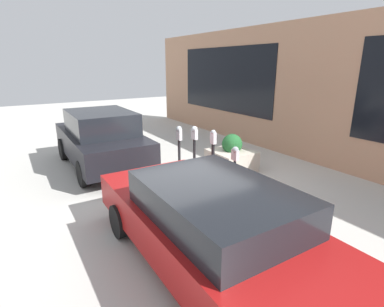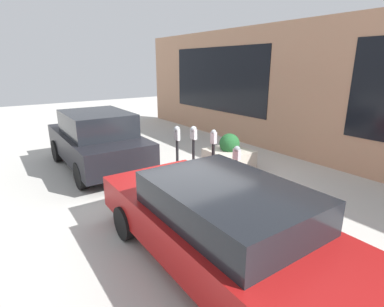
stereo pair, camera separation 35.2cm
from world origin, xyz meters
name	(u,v)px [view 1 (the left image)]	position (x,y,z in m)	size (l,w,h in m)	color
ground_plane	(188,189)	(0.00, 0.00, 0.00)	(40.00, 40.00, 0.00)	beige
curb_strip	(185,189)	(0.00, 0.08, 0.02)	(19.00, 0.16, 0.04)	red
building_facade	(312,92)	(0.00, -4.47, 2.17)	(19.00, 0.17, 4.32)	tan
parking_meter_nearest	(235,163)	(-1.22, -0.45, 0.96)	(0.17, 0.14, 1.32)	black
parking_meter_second	(213,155)	(-0.44, -0.44, 0.93)	(0.14, 0.12, 1.54)	black
parking_meter_middle	(194,143)	(0.36, -0.43, 1.05)	(0.19, 0.16, 1.50)	black
parking_meter_fourth	(179,141)	(1.14, -0.42, 0.95)	(0.20, 0.17, 1.37)	black
planter_box	(232,157)	(0.51, -1.82, 0.40)	(1.16, 1.15, 1.09)	#B2A899
parked_car_front	(210,223)	(-2.67, 1.24, 0.73)	(4.77, 2.01, 1.38)	maroon
parked_car_middle	(101,138)	(2.87, 1.27, 0.87)	(4.36, 1.96, 1.70)	black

